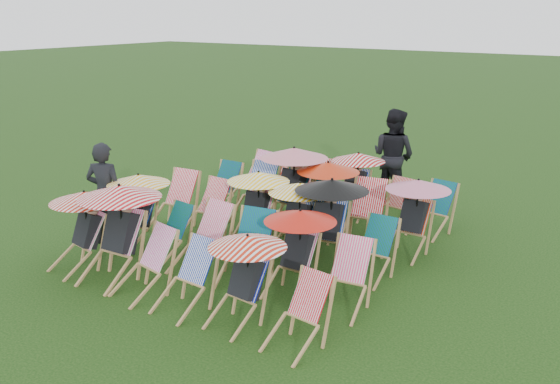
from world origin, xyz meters
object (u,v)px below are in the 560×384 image
Objects in this scene: deckchair_5 at (298,314)px; person_left at (105,194)px; person_rear at (393,156)px; deckchair_29 at (432,209)px; deckchair_0 at (80,229)px.

deckchair_5 is 4.61m from person_left.
person_rear is at bearing -143.66° from person_left.
person_rear reaches higher than deckchair_29.
person_left reaches higher than deckchair_5.
deckchair_5 is at bearing 144.24° from person_left.
deckchair_29 is at bearing 60.45° from deckchair_0.
person_left is at bearing 173.68° from deckchair_5.
deckchair_0 is 1.11m from person_left.
deckchair_29 is 2.01m from person_rear.
person_rear reaches higher than deckchair_5.
deckchair_0 reaches higher than deckchair_5.
deckchair_29 is 5.61m from person_left.
deckchair_0 is 0.70× the size of person_left.
deckchair_29 is at bearing -163.40° from person_left.
person_rear is at bearing 111.25° from deckchair_5.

